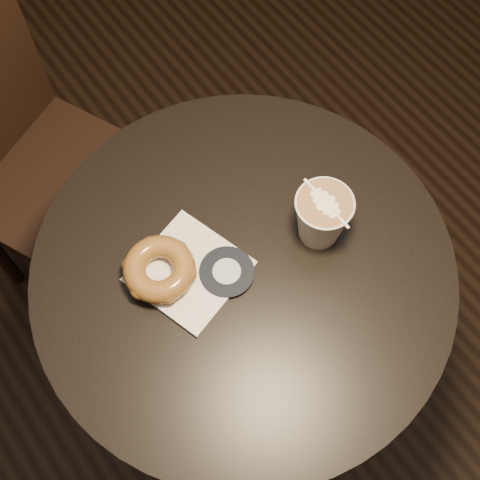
# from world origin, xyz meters

# --- Properties ---
(cafe_table) EXTENTS (0.70, 0.70, 0.75)m
(cafe_table) POSITION_xyz_m (0.00, 0.00, 0.55)
(cafe_table) COLOR black
(cafe_table) RESTS_ON ground
(chair) EXTENTS (0.49, 0.49, 0.95)m
(chair) POSITION_xyz_m (-0.16, 0.60, 0.53)
(chair) COLOR black
(chair) RESTS_ON ground
(pastry_bag) EXTENTS (0.20, 0.20, 0.01)m
(pastry_bag) POSITION_xyz_m (-0.08, 0.05, 0.75)
(pastry_bag) COLOR silver
(pastry_bag) RESTS_ON cafe_table
(doughnut) EXTENTS (0.12, 0.12, 0.04)m
(doughnut) POSITION_xyz_m (-0.12, 0.07, 0.78)
(doughnut) COLOR brown
(doughnut) RESTS_ON pastry_bag
(latte_cup) EXTENTS (0.09, 0.09, 0.10)m
(latte_cup) POSITION_xyz_m (0.14, -0.02, 0.80)
(latte_cup) COLOR silver
(latte_cup) RESTS_ON cafe_table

